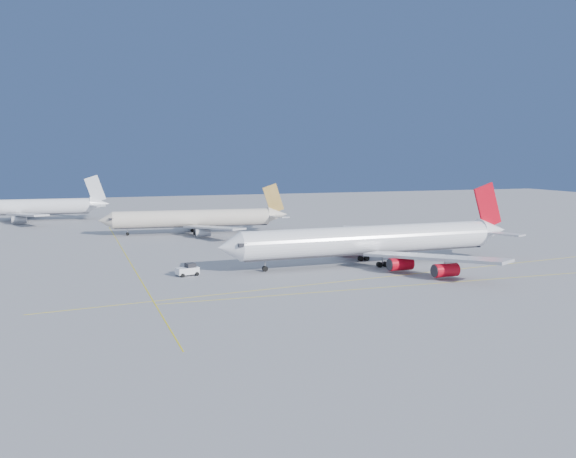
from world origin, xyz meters
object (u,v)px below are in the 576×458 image
object	(u,v)px
airliner_third	(22,207)
pushback_tug	(188,270)
airliner_etihad	(197,218)
airliner_virgin	(375,240)

from	to	relation	value
airliner_third	pushback_tug	xyz separation A→B (m)	(37.24, -122.34, -3.78)
airliner_third	pushback_tug	size ratio (longest dim) A/B	12.73
airliner_etihad	pushback_tug	bearing A→B (deg)	-98.02
airliner_virgin	airliner_etihad	distance (m)	71.07
airliner_virgin	airliner_third	bearing A→B (deg)	120.35
airliner_virgin	pushback_tug	world-z (taller)	airliner_virgin
airliner_third	airliner_etihad	bearing A→B (deg)	-43.90
airliner_etihad	airliner_third	world-z (taller)	airliner_third
pushback_tug	airliner_virgin	bearing A→B (deg)	-14.11
airliner_virgin	airliner_third	xyz separation A→B (m)	(-78.22, 121.98, -0.31)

